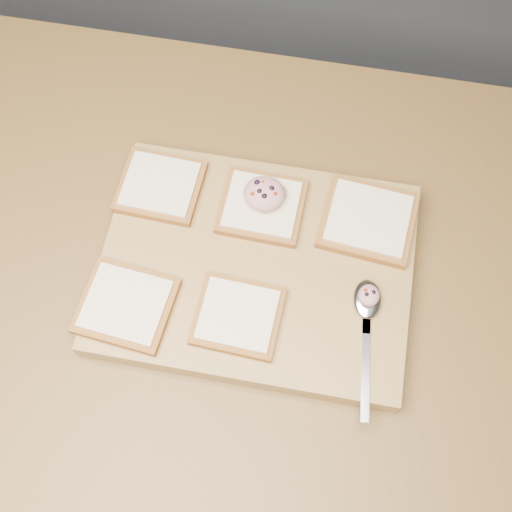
{
  "coord_description": "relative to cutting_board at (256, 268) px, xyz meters",
  "views": [
    {
      "loc": [
        0.02,
        -0.37,
        1.78
      ],
      "look_at": [
        -0.04,
        -0.01,
        0.96
      ],
      "focal_mm": 45.0,
      "sensor_mm": 36.0,
      "label": 1
    }
  ],
  "objects": [
    {
      "name": "bread_near_left",
      "position": [
        -0.16,
        -0.1,
        0.03
      ],
      "size": [
        0.13,
        0.12,
        0.02
      ],
      "color": "olive",
      "rests_on": "cutting_board"
    },
    {
      "name": "bread_far_left",
      "position": [
        -0.16,
        0.1,
        0.03
      ],
      "size": [
        0.12,
        0.12,
        0.02
      ],
      "color": "olive",
      "rests_on": "cutting_board"
    },
    {
      "name": "tuna_salad_dollop",
      "position": [
        -0.01,
        0.1,
        0.05
      ],
      "size": [
        0.06,
        0.06,
        0.03
      ],
      "color": "#DA958C",
      "rests_on": "bread_far_center"
    },
    {
      "name": "ground",
      "position": [
        0.04,
        0.01,
        -0.92
      ],
      "size": [
        4.0,
        4.0,
        0.0
      ],
      "primitive_type": "plane",
      "color": "#515459",
      "rests_on": "ground"
    },
    {
      "name": "bread_near_center",
      "position": [
        -0.01,
        -0.09,
        0.03
      ],
      "size": [
        0.12,
        0.11,
        0.02
      ],
      "color": "olive",
      "rests_on": "cutting_board"
    },
    {
      "name": "spoon_salad",
      "position": [
        0.16,
        -0.03,
        0.04
      ],
      "size": [
        0.03,
        0.03,
        0.02
      ],
      "color": "#DA958C",
      "rests_on": "spoon"
    },
    {
      "name": "cutting_board",
      "position": [
        0.0,
        0.0,
        0.0
      ],
      "size": [
        0.45,
        0.34,
        0.04
      ],
      "primitive_type": "cube",
      "color": "#A88848",
      "rests_on": "island_counter"
    },
    {
      "name": "bread_far_center",
      "position": [
        -0.01,
        0.09,
        0.03
      ],
      "size": [
        0.12,
        0.11,
        0.02
      ],
      "color": "olive",
      "rests_on": "cutting_board"
    },
    {
      "name": "spoon",
      "position": [
        0.16,
        -0.04,
        0.02
      ],
      "size": [
        0.04,
        0.2,
        0.01
      ],
      "color": "silver",
      "rests_on": "cutting_board"
    },
    {
      "name": "bread_far_right",
      "position": [
        0.15,
        0.09,
        0.03
      ],
      "size": [
        0.14,
        0.13,
        0.02
      ],
      "color": "olive",
      "rests_on": "cutting_board"
    },
    {
      "name": "island_counter",
      "position": [
        0.04,
        0.01,
        -0.46
      ],
      "size": [
        2.0,
        0.8,
        0.9
      ],
      "color": "slate",
      "rests_on": "ground"
    }
  ]
}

